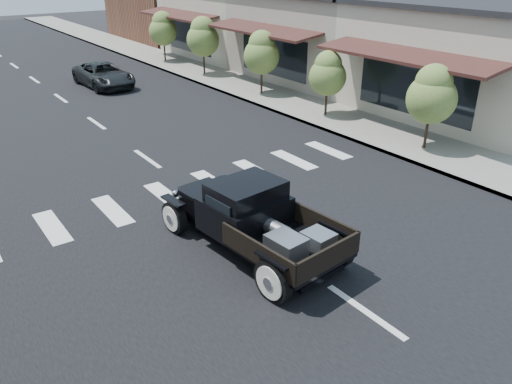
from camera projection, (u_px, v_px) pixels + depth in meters
ground at (272, 247)px, 11.90m from camera, size 120.00×120.00×0.00m
road at (74, 107)px, 22.91m from camera, size 14.00×80.00×0.02m
road_markings at (114, 136)px, 19.24m from camera, size 12.00×60.00×0.06m
sidewalk_right at (229, 82)px, 27.38m from camera, size 3.00×80.00×0.15m
storefront_near at (489, 59)px, 21.81m from camera, size 10.00×9.00×4.50m
storefront_mid at (343, 35)px, 28.42m from camera, size 10.00×9.00×4.50m
storefront_far at (252, 20)px, 35.03m from camera, size 10.00×9.00×4.50m
small_tree_a at (430, 109)px, 17.07m from camera, size 1.70×1.70×2.83m
small_tree_b at (327, 84)px, 20.86m from camera, size 1.55×1.55×2.59m
small_tree_c at (262, 63)px, 24.20m from camera, size 1.74×1.74×2.90m
small_tree_d at (203, 47)px, 28.26m from camera, size 1.84×1.84×3.06m
small_tree_e at (164, 37)px, 31.99m from camera, size 1.78×1.78×2.96m
hotrod_pickup at (253, 218)px, 11.40m from camera, size 2.78×5.14×1.71m
second_car at (104, 75)px, 26.36m from camera, size 2.22×4.52×1.23m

